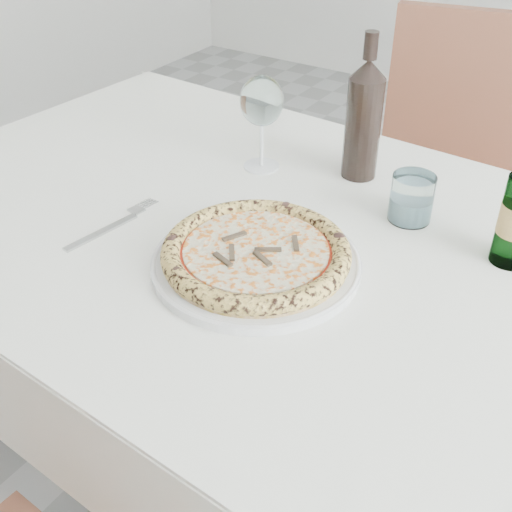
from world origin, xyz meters
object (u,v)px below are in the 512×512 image
object	(u,v)px
wine_glass	(262,103)
pizza	(256,253)
chair_far	(458,178)
plate	(256,262)
tumbler	(411,201)
wine_bottle	(364,118)
dining_table	(288,278)

from	to	relation	value
wine_glass	pizza	bearing A→B (deg)	-58.63
chair_far	wine_glass	xyz separation A→B (m)	(-0.23, -0.60, 0.35)
plate	wine_glass	world-z (taller)	wine_glass
tumbler	wine_bottle	xyz separation A→B (m)	(-0.14, 0.10, 0.08)
pizza	wine_bottle	size ratio (longest dim) A/B	1.06
chair_far	tumbler	xyz separation A→B (m)	(0.08, -0.63, 0.26)
tumbler	wine_bottle	world-z (taller)	wine_bottle
dining_table	pizza	bearing A→B (deg)	-90.00
plate	wine_glass	distance (m)	0.35
wine_glass	wine_bottle	bearing A→B (deg)	23.09
plate	wine_bottle	world-z (taller)	wine_bottle
wine_glass	wine_bottle	xyz separation A→B (m)	(0.17, 0.07, -0.02)
wine_glass	wine_bottle	distance (m)	0.19
chair_far	tumbler	size ratio (longest dim) A/B	11.53
chair_far	pizza	xyz separation A→B (m)	(-0.05, -0.89, 0.25)
wine_glass	tumbler	size ratio (longest dim) A/B	2.24
wine_bottle	wine_glass	bearing A→B (deg)	-156.91
dining_table	tumbler	size ratio (longest dim) A/B	19.38
wine_glass	tumbler	xyz separation A→B (m)	(0.31, -0.03, -0.09)
pizza	tumbler	distance (m)	0.29
plate	tumbler	xyz separation A→B (m)	(0.14, 0.26, 0.03)
plate	pizza	distance (m)	0.02
dining_table	wine_glass	bearing A→B (deg)	133.27
dining_table	chair_far	size ratio (longest dim) A/B	1.68
wine_bottle	dining_table	bearing A→B (deg)	-89.53
plate	tumbler	world-z (taller)	tumbler
wine_glass	plate	bearing A→B (deg)	-58.63
plate	wine_bottle	distance (m)	0.37
chair_far	plate	size ratio (longest dim) A/B	2.94
dining_table	wine_glass	size ratio (longest dim) A/B	8.66
pizza	wine_glass	xyz separation A→B (m)	(-0.17, 0.28, 0.10)
wine_bottle	plate	bearing A→B (deg)	-89.66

